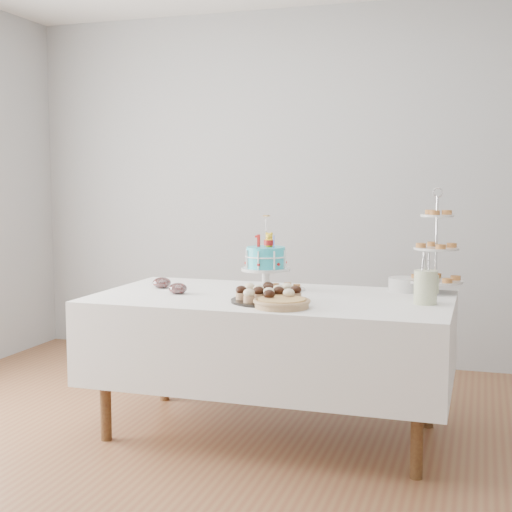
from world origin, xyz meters
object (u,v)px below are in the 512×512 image
(cupcake_tray, at_px, (269,294))
(pie, at_px, (282,302))
(birthday_cake, at_px, (266,270))
(utensil_pitcher, at_px, (426,286))
(jam_bowl_a, at_px, (178,289))
(tiered_stand, at_px, (436,249))
(jam_bowl_b, at_px, (162,283))
(plate_stack, at_px, (406,284))
(pastry_plate, at_px, (285,288))
(table, at_px, (271,337))

(cupcake_tray, bearing_deg, pie, -51.95)
(birthday_cake, height_order, cupcake_tray, birthday_cake)
(pie, xyz_separation_m, utensil_pitcher, (0.67, 0.32, 0.07))
(birthday_cake, bearing_deg, jam_bowl_a, -145.10)
(birthday_cake, bearing_deg, pie, -60.62)
(tiered_stand, distance_m, jam_bowl_a, 1.45)
(cupcake_tray, xyz_separation_m, jam_bowl_a, (-0.55, 0.10, -0.01))
(pie, distance_m, jam_bowl_a, 0.71)
(jam_bowl_b, bearing_deg, plate_stack, 13.03)
(plate_stack, relative_size, utensil_pitcher, 0.74)
(pie, xyz_separation_m, plate_stack, (0.53, 0.73, 0.01))
(jam_bowl_a, relative_size, utensil_pitcher, 0.40)
(jam_bowl_a, bearing_deg, pastry_plate, 30.36)
(cupcake_tray, bearing_deg, birthday_cake, 109.15)
(pie, distance_m, pastry_plate, 0.57)
(pastry_plate, bearing_deg, birthday_cake, -151.30)
(pastry_plate, distance_m, utensil_pitcher, 0.83)
(tiered_stand, bearing_deg, pie, -133.79)
(table, relative_size, birthday_cake, 4.48)
(plate_stack, bearing_deg, jam_bowl_a, -157.72)
(cupcake_tray, relative_size, pastry_plate, 1.74)
(cupcake_tray, bearing_deg, jam_bowl_a, 169.88)
(tiered_stand, xyz_separation_m, jam_bowl_b, (-1.53, -0.31, -0.22))
(pie, height_order, jam_bowl_b, jam_bowl_b)
(pie, relative_size, plate_stack, 1.46)
(jam_bowl_a, xyz_separation_m, jam_bowl_b, (-0.18, 0.17, 0.00))
(table, relative_size, utensil_pitcher, 7.31)
(tiered_stand, relative_size, plate_stack, 3.00)
(pie, xyz_separation_m, jam_bowl_b, (-0.84, 0.41, 0.00))
(table, bearing_deg, birthday_cake, 116.64)
(pastry_plate, height_order, utensil_pitcher, utensil_pitcher)
(birthday_cake, height_order, pie, birthday_cake)
(tiered_stand, bearing_deg, plate_stack, 176.73)
(plate_stack, height_order, pastry_plate, plate_stack)
(pie, bearing_deg, utensil_pitcher, 25.95)
(birthday_cake, relative_size, pastry_plate, 1.90)
(birthday_cake, relative_size, utensil_pitcher, 1.63)
(table, height_order, jam_bowl_a, jam_bowl_a)
(birthday_cake, height_order, jam_bowl_b, birthday_cake)
(tiered_stand, height_order, jam_bowl_b, tiered_stand)
(table, distance_m, jam_bowl_a, 0.58)
(cupcake_tray, xyz_separation_m, pastry_plate, (-0.02, 0.41, -0.03))
(cupcake_tray, relative_size, jam_bowl_a, 3.75)
(tiered_stand, xyz_separation_m, jam_bowl_a, (-1.35, -0.48, -0.22))
(birthday_cake, distance_m, cupcake_tray, 0.38)
(tiered_stand, height_order, pastry_plate, tiered_stand)
(pastry_plate, height_order, jam_bowl_a, jam_bowl_a)
(plate_stack, relative_size, jam_bowl_b, 1.83)
(birthday_cake, relative_size, jam_bowl_b, 4.00)
(table, bearing_deg, plate_stack, 30.63)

